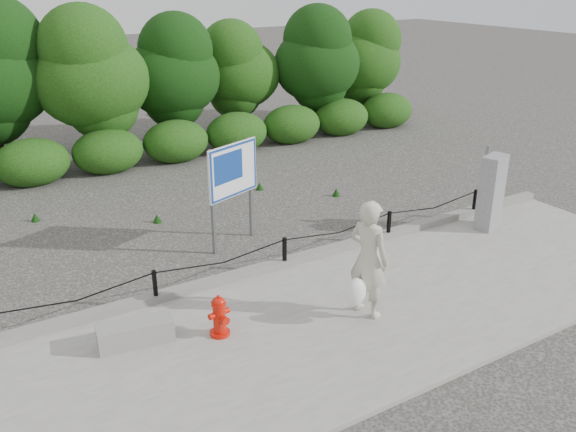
{
  "coord_description": "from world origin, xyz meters",
  "views": [
    {
      "loc": [
        -5.26,
        -8.7,
        5.25
      ],
      "look_at": [
        0.2,
        0.2,
        1.0
      ],
      "focal_mm": 38.0,
      "sensor_mm": 36.0,
      "label": 1
    }
  ],
  "objects_px": {
    "concrete_block": "(136,333)",
    "utility_cabinet": "(491,192)",
    "advertising_sign": "(233,175)",
    "pedestrian": "(368,261)",
    "fire_hydrant": "(219,316)"
  },
  "relations": [
    {
      "from": "fire_hydrant",
      "to": "concrete_block",
      "type": "xyz_separation_m",
      "value": [
        -1.16,
        0.45,
        -0.14
      ]
    },
    {
      "from": "pedestrian",
      "to": "advertising_sign",
      "type": "bearing_deg",
      "value": -7.39
    },
    {
      "from": "pedestrian",
      "to": "advertising_sign",
      "type": "distance_m",
      "value": 3.69
    },
    {
      "from": "advertising_sign",
      "to": "pedestrian",
      "type": "bearing_deg",
      "value": -102.89
    },
    {
      "from": "utility_cabinet",
      "to": "advertising_sign",
      "type": "distance_m",
      "value": 5.44
    },
    {
      "from": "concrete_block",
      "to": "utility_cabinet",
      "type": "height_order",
      "value": "utility_cabinet"
    },
    {
      "from": "utility_cabinet",
      "to": "advertising_sign",
      "type": "height_order",
      "value": "advertising_sign"
    },
    {
      "from": "fire_hydrant",
      "to": "concrete_block",
      "type": "relative_size",
      "value": 0.61
    },
    {
      "from": "fire_hydrant",
      "to": "pedestrian",
      "type": "relative_size",
      "value": 0.34
    },
    {
      "from": "fire_hydrant",
      "to": "utility_cabinet",
      "type": "distance_m",
      "value": 6.76
    },
    {
      "from": "advertising_sign",
      "to": "fire_hydrant",
      "type": "bearing_deg",
      "value": -141.64
    },
    {
      "from": "fire_hydrant",
      "to": "concrete_block",
      "type": "bearing_deg",
      "value": 150.19
    },
    {
      "from": "concrete_block",
      "to": "advertising_sign",
      "type": "relative_size",
      "value": 0.52
    },
    {
      "from": "pedestrian",
      "to": "concrete_block",
      "type": "xyz_separation_m",
      "value": [
        -3.43,
        1.11,
        -0.77
      ]
    },
    {
      "from": "concrete_block",
      "to": "utility_cabinet",
      "type": "xyz_separation_m",
      "value": [
        7.86,
        0.31,
        0.63
      ]
    }
  ]
}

